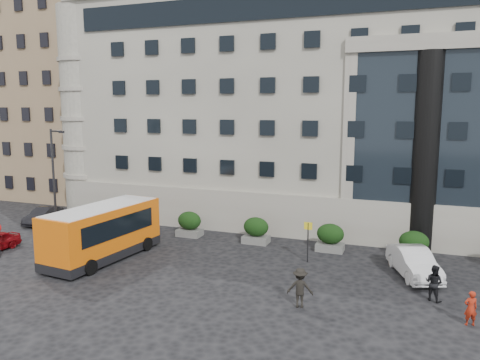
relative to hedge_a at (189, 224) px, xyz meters
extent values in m
plane|color=black|center=(4.00, -7.80, -0.93)|extent=(120.00, 120.00, 0.00)
cube|color=gray|center=(10.00, 14.20, 8.07)|extent=(44.00, 24.00, 18.00)
cylinder|color=black|center=(16.00, 2.50, 5.57)|extent=(1.80, 1.80, 13.00)
cube|color=#856C4D|center=(-20.00, 12.20, 9.07)|extent=(14.00, 14.00, 20.00)
cube|color=olive|center=(-23.00, 30.20, 10.07)|extent=(13.00, 13.00, 22.00)
cube|color=#565654|center=(0.00, 0.00, -0.68)|extent=(1.80, 1.20, 0.50)
ellipsoid|color=black|center=(0.00, 0.00, 0.24)|extent=(1.80, 1.26, 1.34)
cube|color=#565654|center=(5.20, 0.00, -0.68)|extent=(1.80, 1.20, 0.50)
ellipsoid|color=black|center=(5.20, 0.00, 0.24)|extent=(1.80, 1.26, 1.34)
cube|color=#565654|center=(10.40, 0.00, -0.68)|extent=(1.80, 1.20, 0.50)
ellipsoid|color=black|center=(10.40, 0.00, 0.24)|extent=(1.80, 1.26, 1.34)
cube|color=#565654|center=(15.60, 0.00, -0.68)|extent=(1.80, 1.20, 0.50)
ellipsoid|color=black|center=(15.60, 0.00, 0.24)|extent=(1.80, 1.26, 1.34)
cylinder|color=#262628|center=(-8.00, -4.80, 3.07)|extent=(0.16, 0.16, 8.00)
cylinder|color=#262628|center=(-7.55, -4.80, 6.92)|extent=(0.90, 0.12, 0.12)
cube|color=black|center=(-7.10, -4.80, 6.87)|extent=(0.35, 0.18, 0.14)
cylinder|color=#262628|center=(9.50, -2.80, 0.32)|extent=(0.08, 0.08, 2.50)
cube|color=yellow|center=(9.50, -2.80, 1.37)|extent=(0.50, 0.06, 0.45)
cube|color=#DF5F0A|center=(-2.68, -6.65, 1.01)|extent=(3.60, 8.28, 2.78)
cube|color=black|center=(-2.68, -6.65, -0.48)|extent=(3.65, 8.32, 0.55)
cube|color=black|center=(-2.68, -6.65, 1.31)|extent=(3.47, 6.53, 1.20)
cube|color=silver|center=(-2.68, -6.65, 2.35)|extent=(3.42, 7.87, 0.18)
cylinder|color=black|center=(-4.33, -9.06, -0.48)|extent=(0.38, 0.92, 0.90)
cylinder|color=black|center=(-1.59, -9.35, -0.48)|extent=(0.38, 0.92, 0.90)
cylinder|color=black|center=(-3.77, -3.95, -0.48)|extent=(0.38, 0.92, 0.90)
cylinder|color=black|center=(-1.04, -4.24, -0.48)|extent=(0.38, 0.92, 0.90)
cube|color=maroon|center=(-10.45, 11.25, 0.71)|extent=(2.89, 4.08, 2.64)
cube|color=maroon|center=(-10.80, 8.53, 0.28)|extent=(2.52, 1.97, 1.79)
cube|color=black|center=(-10.90, 7.79, 0.65)|extent=(2.00, 0.37, 0.84)
cylinder|color=black|center=(-11.94, 8.78, -0.49)|extent=(0.39, 0.91, 0.89)
cylinder|color=black|center=(-9.64, 8.48, -0.49)|extent=(0.39, 0.91, 0.89)
cylinder|color=black|center=(-11.50, 12.23, -0.49)|extent=(0.39, 0.91, 0.89)
cylinder|color=black|center=(-9.19, 11.94, -0.49)|extent=(0.39, 0.91, 0.89)
imported|color=black|center=(-13.00, -0.80, -0.27)|extent=(2.04, 4.15, 1.31)
imported|color=black|center=(-8.79, -0.95, -0.32)|extent=(1.74, 4.24, 1.23)
imported|color=black|center=(-9.16, 2.43, -0.23)|extent=(2.71, 5.20, 1.40)
imported|color=silver|center=(15.63, -3.04, -0.13)|extent=(3.30, 5.14, 1.60)
imported|color=#A72410|center=(18.00, -8.63, -0.14)|extent=(0.67, 0.54, 1.57)
imported|color=black|center=(16.58, -6.32, -0.02)|extent=(1.11, 1.03, 1.82)
imported|color=black|center=(10.58, -9.39, 0.03)|extent=(1.34, 0.91, 1.93)
camera|label=1|loc=(15.35, -30.21, 8.52)|focal=35.00mm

